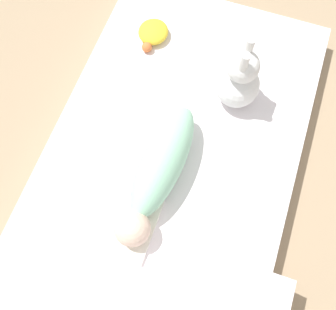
% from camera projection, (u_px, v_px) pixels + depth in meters
% --- Properties ---
extents(ground_plane, '(12.00, 12.00, 0.00)m').
position_uv_depth(ground_plane, '(172.00, 162.00, 1.66)').
color(ground_plane, '#9E8466').
extents(bed_mattress, '(1.58, 0.96, 0.12)m').
position_uv_depth(bed_mattress, '(172.00, 156.00, 1.60)').
color(bed_mattress, white).
rests_on(bed_mattress, ground_plane).
extents(burp_cloth, '(0.25, 0.21, 0.02)m').
position_uv_depth(burp_cloth, '(126.00, 223.00, 1.43)').
color(burp_cloth, white).
rests_on(burp_cloth, bed_mattress).
extents(swaddled_baby, '(0.57, 0.19, 0.17)m').
position_uv_depth(swaddled_baby, '(159.00, 171.00, 1.43)').
color(swaddled_baby, '#99D6B2').
rests_on(swaddled_baby, bed_mattress).
extents(bunny_plush, '(0.18, 0.18, 0.33)m').
position_uv_depth(bunny_plush, '(239.00, 80.00, 1.52)').
color(bunny_plush, white).
rests_on(bunny_plush, bed_mattress).
extents(turtle_plush, '(0.17, 0.13, 0.06)m').
position_uv_depth(turtle_plush, '(153.00, 33.00, 1.72)').
color(turtle_plush, yellow).
rests_on(turtle_plush, bed_mattress).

